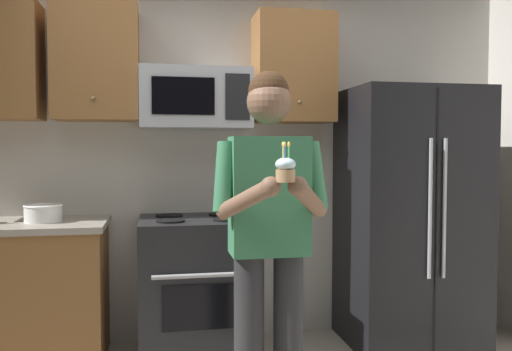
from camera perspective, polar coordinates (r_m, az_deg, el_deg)
name	(u,v)px	position (r m, az deg, el deg)	size (l,w,h in m)	color
wall_back	(213,160)	(3.95, -4.58, 1.67)	(4.40, 0.10, 2.60)	beige
oven_range	(198,287)	(3.66, -6.25, -11.70)	(0.76, 0.70, 0.93)	black
microwave	(195,99)	(3.68, -6.50, 8.12)	(0.74, 0.41, 0.40)	#9EA0A5
refrigerator	(410,217)	(3.95, 16.10, -4.26)	(0.90, 0.75, 1.80)	black
cabinet_row_upper	(108,64)	(3.76, -15.52, 11.45)	(2.78, 0.36, 0.76)	brown
bowl_large_white	(43,213)	(3.64, -21.78, -3.71)	(0.24, 0.24, 0.11)	white
person	(269,227)	(2.64, 1.43, -5.54)	(0.60, 0.48, 1.76)	#262628
cupcake	(285,169)	(2.29, 3.16, 0.68)	(0.09, 0.09, 0.17)	#A87F56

